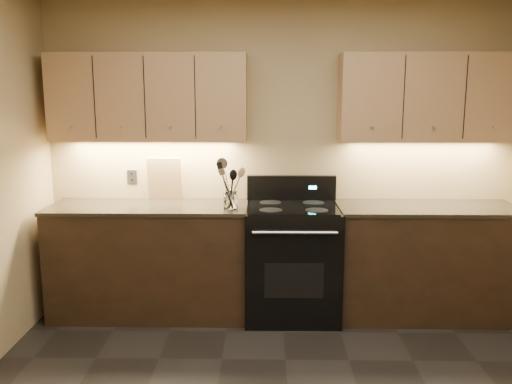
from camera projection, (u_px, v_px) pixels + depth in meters
wall_back at (282, 156)px, 4.64m from camera, size 4.00×0.04×2.60m
counter_left at (151, 260)px, 4.51m from camera, size 1.62×0.62×0.93m
counter_right at (425, 261)px, 4.48m from camera, size 1.46×0.62×0.93m
stove at (292, 259)px, 4.47m from camera, size 0.76×0.68×1.14m
upper_cab_left at (149, 97)px, 4.42m from camera, size 1.60×0.30×0.70m
upper_cab_right at (429, 97)px, 4.38m from camera, size 1.44×0.30×0.70m
outlet_plate at (132, 177)px, 4.69m from camera, size 0.08×0.01×0.12m
utensil_crock at (230, 201)px, 4.29m from camera, size 0.15×0.15×0.14m
cutting_board at (165, 178)px, 4.65m from camera, size 0.29×0.09×0.37m
wooden_spoon at (227, 187)px, 4.26m from camera, size 0.18×0.08×0.32m
black_spoon at (229, 188)px, 4.29m from camera, size 0.10×0.12×0.31m
black_turner at (232, 183)px, 4.25m from camera, size 0.21×0.18×0.40m
steel_spatula at (235, 186)px, 4.29m from camera, size 0.21×0.11×0.35m
steel_skimmer at (235, 183)px, 4.26m from camera, size 0.20×0.16×0.40m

